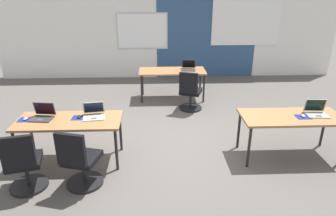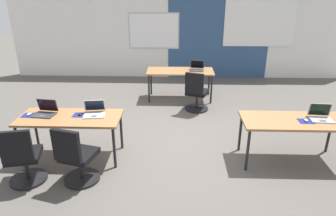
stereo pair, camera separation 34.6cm
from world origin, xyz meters
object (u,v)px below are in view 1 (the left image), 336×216
Objects in this scene: laptop_far_right at (189,68)px; chair_near_left_end at (24,167)px; laptop_near_left_end at (43,115)px; mouse_near_right_end at (303,116)px; laptop_near_left_inner at (94,114)px; chair_near_left_inner at (80,164)px; desk_far_center at (172,73)px; mouse_near_left_end at (26,119)px; desk_near_right at (291,119)px; chair_far_right at (190,94)px; mouse_near_left_inner at (79,117)px; laptop_near_right_end at (317,112)px; desk_near_left at (69,123)px.

chair_near_left_end is (-2.60, -3.59, -0.39)m from laptop_far_right.
mouse_near_right_end is at bearing 5.24° from laptop_near_left_end.
chair_near_left_inner is at bearing -103.33° from laptop_near_left_inner.
desk_far_center is at bearing -166.45° from laptop_far_right.
laptop_far_right is 3.77m from laptop_near_left_end.
desk_near_right is at bearing -0.39° from mouse_near_left_end.
laptop_near_left_end is 3.30× the size of mouse_near_left_end.
mouse_near_left_end is 0.30× the size of laptop_near_left_inner.
chair_far_right is 2.80m from mouse_near_left_inner.
chair_far_right is 3.77m from chair_near_left_end.
chair_far_right reaches higher than mouse_near_left_end.
chair_near_left_end is (-2.55, -2.78, 0.00)m from chair_far_right.
chair_far_right is at bearing 40.22° from laptop_near_left_inner.
laptop_near_left_inner reaches higher than mouse_near_left_inner.
laptop_far_right is 3.34× the size of mouse_near_left_end.
laptop_far_right is 1.04× the size of laptop_near_right_end.
laptop_near_right_end reaches higher than chair_near_left_inner.
mouse_near_right_end is at bearing -153.75° from chair_near_left_inner.
desk_near_right is 1.74× the size of chair_near_left_end.
chair_near_left_inner reaches higher than desk_far_center.
desk_far_center is at bearing 49.00° from mouse_near_left_end.
mouse_near_left_inner is at bearing 178.84° from desk_near_right.
chair_far_right is 8.39× the size of mouse_near_left_end.
laptop_near_left_inner reaches higher than chair_near_left_end.
chair_far_right reaches higher than desk_far_center.
chair_near_left_end is 2.48× the size of laptop_near_left_inner.
chair_far_right is at bearing 45.01° from mouse_near_left_inner.
mouse_near_left_end is at bearing -161.50° from laptop_near_left_end.
mouse_near_left_inner is 0.87m from chair_near_left_inner.
desk_near_right is at bearing -152.40° from chair_near_left_inner.
mouse_near_left_end is at bearing -127.61° from laptop_far_right.
mouse_near_right_end is (-0.25, -0.09, -0.03)m from laptop_near_right_end.
chair_near_left_inner is (-1.86, -3.55, -0.39)m from laptop_far_right.
desk_near_right is at bearing 177.23° from chair_near_left_end.
chair_near_left_end reaches higher than mouse_near_left_inner.
desk_far_center is (1.75, 2.80, 0.00)m from desk_near_left.
laptop_far_right is 3.31m from laptop_near_right_end.
chair_near_left_end is (-0.03, -0.82, -0.39)m from laptop_near_left_end.
mouse_near_left_end is (-4.16, 0.03, 0.08)m from desk_near_right.
desk_near_right is at bearing -57.28° from laptop_far_right.
laptop_far_right reaches higher than mouse_near_right_end.
mouse_near_left_inner is at bearing 64.60° from chair_far_right.
chair_far_right and chair_near_left_end have the same top height.
desk_far_center is 4.37× the size of laptop_far_right.
mouse_near_left_end is 1.03m from laptop_near_left_inner.
laptop_far_right is (0.40, 0.04, 0.11)m from desk_far_center.
desk_far_center is 3.50m from laptop_near_right_end.
desk_near_left is at bearing -52.13° from chair_near_left_inner.
chair_near_left_inner is (0.95, -0.73, -0.36)m from mouse_near_left_end.
desk_near_left is at bearing -174.82° from laptop_near_right_end.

